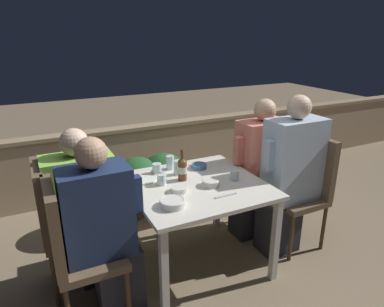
{
  "coord_description": "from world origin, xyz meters",
  "views": [
    {
      "loc": [
        -1.08,
        -2.11,
        1.8
      ],
      "look_at": [
        0.0,
        0.07,
        0.94
      ],
      "focal_mm": 32.0,
      "sensor_mm": 36.0,
      "label": 1
    }
  ],
  "objects_px": {
    "person_navy_jumper": "(105,230)",
    "chair_left_far": "(57,218)",
    "person_coral_top": "(258,169)",
    "person_green_blouse": "(87,209)",
    "potted_plant": "(277,165)",
    "chair_right_near": "(306,182)",
    "chair_right_far": "(275,171)",
    "beer_bottle": "(182,168)",
    "chair_left_near": "(71,244)",
    "person_blue_shirt": "(289,176)"
  },
  "relations": [
    {
      "from": "person_navy_jumper",
      "to": "chair_left_far",
      "type": "xyz_separation_m",
      "value": [
        -0.25,
        0.37,
        -0.04
      ]
    },
    {
      "from": "chair_left_far",
      "to": "person_coral_top",
      "type": "distance_m",
      "value": 1.71
    },
    {
      "from": "person_green_blouse",
      "to": "potted_plant",
      "type": "relative_size",
      "value": 1.77
    },
    {
      "from": "chair_right_near",
      "to": "chair_right_far",
      "type": "height_order",
      "value": "same"
    },
    {
      "from": "chair_right_far",
      "to": "potted_plant",
      "type": "distance_m",
      "value": 0.63
    },
    {
      "from": "person_coral_top",
      "to": "potted_plant",
      "type": "bearing_deg",
      "value": 36.35
    },
    {
      "from": "chair_left_far",
      "to": "chair_right_far",
      "type": "bearing_deg",
      "value": 0.1
    },
    {
      "from": "chair_right_far",
      "to": "beer_bottle",
      "type": "distance_m",
      "value": 1.02
    },
    {
      "from": "chair_left_near",
      "to": "chair_right_near",
      "type": "distance_m",
      "value": 1.95
    },
    {
      "from": "chair_left_near",
      "to": "beer_bottle",
      "type": "distance_m",
      "value": 0.96
    },
    {
      "from": "person_blue_shirt",
      "to": "potted_plant",
      "type": "bearing_deg",
      "value": 55.12
    },
    {
      "from": "chair_left_near",
      "to": "person_blue_shirt",
      "type": "distance_m",
      "value": 1.75
    },
    {
      "from": "chair_left_far",
      "to": "chair_right_near",
      "type": "distance_m",
      "value": 2.01
    },
    {
      "from": "person_navy_jumper",
      "to": "chair_right_far",
      "type": "distance_m",
      "value": 1.71
    },
    {
      "from": "person_navy_jumper",
      "to": "beer_bottle",
      "type": "xyz_separation_m",
      "value": [
        0.68,
        0.3,
        0.19
      ]
    },
    {
      "from": "chair_left_near",
      "to": "chair_left_far",
      "type": "xyz_separation_m",
      "value": [
        -0.04,
        0.37,
        0.0
      ]
    },
    {
      "from": "chair_left_far",
      "to": "beer_bottle",
      "type": "height_order",
      "value": "chair_left_far"
    },
    {
      "from": "person_blue_shirt",
      "to": "chair_left_near",
      "type": "bearing_deg",
      "value": -178.17
    },
    {
      "from": "person_blue_shirt",
      "to": "person_coral_top",
      "type": "height_order",
      "value": "person_blue_shirt"
    },
    {
      "from": "potted_plant",
      "to": "person_green_blouse",
      "type": "bearing_deg",
      "value": -167.88
    },
    {
      "from": "person_green_blouse",
      "to": "person_coral_top",
      "type": "height_order",
      "value": "person_coral_top"
    },
    {
      "from": "person_navy_jumper",
      "to": "chair_right_near",
      "type": "relative_size",
      "value": 1.26
    },
    {
      "from": "person_blue_shirt",
      "to": "person_coral_top",
      "type": "relative_size",
      "value": 1.06
    },
    {
      "from": "person_coral_top",
      "to": "potted_plant",
      "type": "xyz_separation_m",
      "value": [
        0.61,
        0.45,
        -0.22
      ]
    },
    {
      "from": "chair_left_near",
      "to": "person_green_blouse",
      "type": "xyz_separation_m",
      "value": [
        0.16,
        0.37,
        0.02
      ]
    },
    {
      "from": "chair_left_near",
      "to": "potted_plant",
      "type": "height_order",
      "value": "chair_left_near"
    },
    {
      "from": "person_navy_jumper",
      "to": "person_green_blouse",
      "type": "relative_size",
      "value": 1.03
    },
    {
      "from": "chair_left_near",
      "to": "chair_right_far",
      "type": "bearing_deg",
      "value": 11.35
    },
    {
      "from": "person_coral_top",
      "to": "beer_bottle",
      "type": "bearing_deg",
      "value": -174.49
    },
    {
      "from": "potted_plant",
      "to": "beer_bottle",
      "type": "bearing_deg",
      "value": -159.31
    },
    {
      "from": "chair_left_near",
      "to": "person_coral_top",
      "type": "xyz_separation_m",
      "value": [
        1.67,
        0.38,
        0.05
      ]
    },
    {
      "from": "chair_right_near",
      "to": "person_coral_top",
      "type": "distance_m",
      "value": 0.43
    },
    {
      "from": "chair_right_far",
      "to": "potted_plant",
      "type": "bearing_deg",
      "value": 47.83
    },
    {
      "from": "person_navy_jumper",
      "to": "person_green_blouse",
      "type": "xyz_separation_m",
      "value": [
        -0.04,
        0.37,
        -0.02
      ]
    },
    {
      "from": "person_blue_shirt",
      "to": "chair_right_far",
      "type": "xyz_separation_m",
      "value": [
        0.13,
        0.32,
        -0.09
      ]
    },
    {
      "from": "chair_right_far",
      "to": "beer_bottle",
      "type": "xyz_separation_m",
      "value": [
        -0.99,
        -0.08,
        0.23
      ]
    },
    {
      "from": "chair_left_far",
      "to": "person_green_blouse",
      "type": "height_order",
      "value": "person_green_blouse"
    },
    {
      "from": "chair_left_near",
      "to": "chair_right_far",
      "type": "relative_size",
      "value": 1.0
    },
    {
      "from": "potted_plant",
      "to": "person_navy_jumper",
      "type": "bearing_deg",
      "value": -158.27
    },
    {
      "from": "person_blue_shirt",
      "to": "chair_right_far",
      "type": "bearing_deg",
      "value": 68.05
    },
    {
      "from": "chair_left_near",
      "to": "person_navy_jumper",
      "type": "distance_m",
      "value": 0.21
    },
    {
      "from": "person_navy_jumper",
      "to": "beer_bottle",
      "type": "relative_size",
      "value": 4.94
    },
    {
      "from": "person_green_blouse",
      "to": "chair_right_far",
      "type": "distance_m",
      "value": 1.71
    },
    {
      "from": "potted_plant",
      "to": "chair_left_near",
      "type": "bearing_deg",
      "value": -160.07
    },
    {
      "from": "beer_bottle",
      "to": "person_coral_top",
      "type": "bearing_deg",
      "value": 5.51
    },
    {
      "from": "chair_right_far",
      "to": "chair_left_near",
      "type": "bearing_deg",
      "value": -168.65
    },
    {
      "from": "person_navy_jumper",
      "to": "person_coral_top",
      "type": "relative_size",
      "value": 0.98
    },
    {
      "from": "chair_left_far",
      "to": "person_blue_shirt",
      "type": "height_order",
      "value": "person_blue_shirt"
    },
    {
      "from": "person_navy_jumper",
      "to": "chair_right_near",
      "type": "distance_m",
      "value": 1.74
    },
    {
      "from": "person_coral_top",
      "to": "beer_bottle",
      "type": "height_order",
      "value": "person_coral_top"
    }
  ]
}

